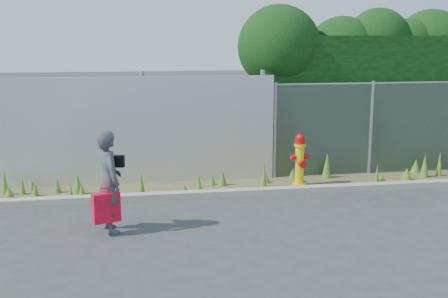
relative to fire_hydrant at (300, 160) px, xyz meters
The scene contains 10 objects.
ground 2.72m from the fire_hydrant, 121.36° to the right, with size 80.00×80.00×0.00m, color #313133.
curb 1.55m from the fire_hydrant, 160.92° to the right, with size 16.00×0.22×0.12m, color gray.
weed_strip 0.98m from the fire_hydrant, 166.51° to the left, with size 16.00×1.32×0.55m.
corrugated_fence 4.73m from the fire_hydrant, behind, with size 8.50×0.21×2.30m.
chainlink_fence 2.99m from the fire_hydrant, 14.12° to the left, with size 6.50×0.07×2.05m.
hedge 3.78m from the fire_hydrant, 30.69° to the left, with size 7.78×2.19×3.68m.
fire_hydrant is the anchor object (origin of this frame).
woman 4.25m from the fire_hydrant, 150.38° to the right, with size 0.58×0.38×1.60m, color #106267.
red_tote_bag 4.37m from the fire_hydrant, 148.75° to the right, with size 0.41×0.15×0.54m.
black_shoulder_bag 4.10m from the fire_hydrant, 151.44° to the right, with size 0.25×0.10×0.19m.
Camera 1 is at (-1.89, -8.36, 3.01)m, focal length 45.00 mm.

